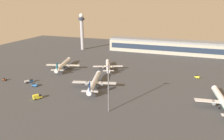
% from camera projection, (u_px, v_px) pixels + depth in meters
% --- Properties ---
extents(ground_plane, '(416.00, 416.00, 0.00)m').
position_uv_depth(ground_plane, '(104.00, 90.00, 148.48)').
color(ground_plane, '#424449').
extents(terminal_building, '(152.10, 22.40, 16.40)m').
position_uv_depth(terminal_building, '(170.00, 47.00, 255.96)').
color(terminal_building, '#B2AD99').
rests_on(terminal_building, ground).
extents(control_tower, '(8.00, 8.00, 47.17)m').
position_uv_depth(control_tower, '(82.00, 29.00, 270.28)').
color(control_tower, '#A8A8B2').
rests_on(control_tower, ground).
extents(airplane_taxiway_distant, '(32.47, 41.42, 10.74)m').
position_uv_depth(airplane_taxiway_distant, '(94.00, 82.00, 151.48)').
color(airplane_taxiway_distant, silver).
rests_on(airplane_taxiway_distant, ground).
extents(airplane_terminal_side, '(32.41, 41.53, 10.65)m').
position_uv_depth(airplane_terminal_side, '(223.00, 102.00, 121.54)').
color(airplane_terminal_side, white).
rests_on(airplane_terminal_side, ground).
extents(airplane_far_stand, '(31.97, 40.75, 10.60)m').
position_uv_depth(airplane_far_stand, '(63.00, 65.00, 194.46)').
color(airplane_far_stand, silver).
rests_on(airplane_far_stand, ground).
extents(airplane_near_gate, '(27.15, 34.44, 9.22)m').
position_uv_depth(airplane_near_gate, '(108.00, 66.00, 192.59)').
color(airplane_near_gate, white).
rests_on(airplane_near_gate, ground).
extents(cargo_loader, '(4.29, 2.32, 2.25)m').
position_uv_depth(cargo_loader, '(35.00, 85.00, 153.93)').
color(cargo_loader, '#3372BF').
rests_on(cargo_loader, ground).
extents(catering_truck, '(5.29, 5.92, 3.05)m').
position_uv_depth(catering_truck, '(37.00, 97.00, 133.70)').
color(catering_truck, yellow).
rests_on(catering_truck, ground).
extents(baggage_tractor, '(4.48, 4.06, 2.25)m').
position_uv_depth(baggage_tractor, '(197.00, 77.00, 170.98)').
color(baggage_tractor, yellow).
rests_on(baggage_tractor, ground).
extents(pushback_tug, '(3.45, 2.57, 2.05)m').
position_uv_depth(pushback_tug, '(4.00, 79.00, 165.64)').
color(pushback_tug, '#D85919').
rests_on(pushback_tug, ground).
extents(fuel_truck, '(5.15, 6.44, 2.35)m').
position_uv_depth(fuel_truck, '(29.00, 81.00, 161.41)').
color(fuel_truck, '#3372BF').
rests_on(fuel_truck, ground).
extents(apron_light_west, '(4.80, 0.90, 27.79)m').
position_uv_depth(apron_light_west, '(108.00, 86.00, 113.62)').
color(apron_light_west, slate).
rests_on(apron_light_west, ground).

